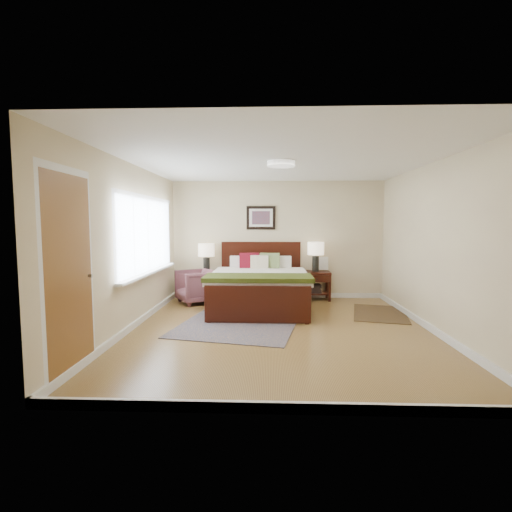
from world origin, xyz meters
The scene contains 18 objects.
floor centered at (0.00, 0.00, 0.00)m, with size 5.00×5.00×0.00m, color olive.
back_wall centered at (0.00, 2.50, 1.25)m, with size 4.50×0.04×2.50m, color beige.
front_wall centered at (0.00, -2.50, 1.25)m, with size 4.50×0.04×2.50m, color beige.
left_wall centered at (-2.25, 0.00, 1.25)m, with size 0.04×5.00×2.50m, color beige.
right_wall centered at (2.25, 0.00, 1.25)m, with size 0.04×5.00×2.50m, color beige.
ceiling centered at (0.00, 0.00, 2.50)m, with size 4.50×5.00×0.02m, color white.
window centered at (-2.20, 0.70, 1.38)m, with size 0.11×2.72×1.32m.
door centered at (-2.23, -1.75, 1.07)m, with size 0.06×1.00×2.18m.
ceil_fixture centered at (0.00, 0.00, 2.47)m, with size 0.44×0.44×0.08m.
bed centered at (-0.35, 1.42, 0.55)m, with size 1.81×2.20×1.19m.
wall_art centered at (-0.35, 2.47, 1.72)m, with size 0.62×0.05×0.50m.
nightstand_left centered at (-1.50, 2.25, 0.44)m, with size 0.47×0.42×0.56m.
nightstand_right centered at (0.80, 2.26, 0.36)m, with size 0.60×0.45×0.60m.
lamp_left centered at (-1.50, 2.27, 0.99)m, with size 0.34×0.34×0.61m.
lamp_right centered at (0.80, 2.27, 1.02)m, with size 0.34×0.34×0.61m.
armchair centered at (-1.63, 1.86, 0.33)m, with size 0.71×0.73×0.67m, color brown.
rug_persian centered at (-0.59, 0.54, 0.01)m, with size 1.77×2.50×0.01m, color #0D2245.
rug_navy centered at (1.80, 1.06, 0.01)m, with size 0.89×1.33×0.01m, color black.
Camera 1 is at (-0.16, -5.48, 1.59)m, focal length 26.00 mm.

